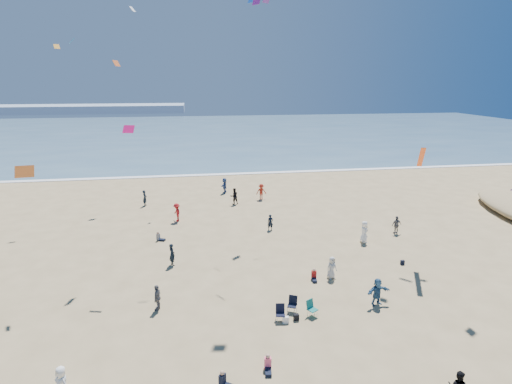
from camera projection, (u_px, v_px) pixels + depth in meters
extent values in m
cube|color=#476B84|center=(199.00, 132.00, 106.64)|extent=(220.00, 100.00, 0.06)
cube|color=white|center=(204.00, 175.00, 59.08)|extent=(220.00, 1.20, 0.08)
cube|color=#7A8EA8|center=(53.00, 109.00, 168.65)|extent=(110.00, 20.00, 3.20)
imported|color=black|center=(234.00, 196.00, 45.11)|extent=(1.07, 0.93, 1.88)
imported|color=white|center=(62.00, 383.00, 17.50)|extent=(0.91, 0.94, 1.62)
imported|color=black|center=(145.00, 198.00, 44.57)|extent=(0.50, 0.70, 1.79)
imported|color=slate|center=(397.00, 225.00, 36.49)|extent=(1.03, 0.55, 1.67)
imported|color=silver|center=(332.00, 268.00, 28.26)|extent=(0.91, 0.73, 1.62)
imported|color=#305C84|center=(377.00, 292.00, 24.91)|extent=(1.71, 0.85, 1.76)
imported|color=slate|center=(157.00, 297.00, 24.35)|extent=(0.60, 1.04, 1.66)
imported|color=#A9181A|center=(177.00, 212.00, 39.65)|extent=(1.04, 1.35, 1.84)
imported|color=black|center=(270.00, 222.00, 37.35)|extent=(0.56, 0.37, 1.51)
imported|color=black|center=(172.00, 255.00, 30.23)|extent=(0.66, 0.75, 1.74)
imported|color=white|center=(364.00, 232.00, 34.48)|extent=(0.68, 0.98, 1.92)
imported|color=#314B86|center=(225.00, 185.00, 49.69)|extent=(1.06, 1.84, 1.89)
imported|color=#AE2818|center=(261.00, 192.00, 46.99)|extent=(1.23, 0.75, 1.86)
cube|color=white|center=(286.00, 320.00, 23.17)|extent=(0.35, 0.20, 0.40)
cube|color=black|center=(296.00, 317.00, 23.44)|extent=(0.30, 0.22, 0.38)
cube|color=black|center=(402.00, 262.00, 30.50)|extent=(0.28, 0.18, 0.34)
cube|color=orange|center=(116.00, 63.00, 28.76)|extent=(0.43, 0.88, 0.42)
cube|color=#5D2C8E|center=(266.00, 0.00, 36.34)|extent=(0.80, 0.73, 0.45)
cube|color=#731B8B|center=(256.00, 1.00, 30.31)|extent=(0.58, 0.73, 0.47)
cube|color=#DF1267|center=(129.00, 129.00, 26.69)|extent=(0.82, 0.57, 0.48)
cube|color=white|center=(132.00, 9.00, 45.14)|extent=(0.69, 0.71, 0.57)
cube|color=blue|center=(251.00, 0.00, 34.30)|extent=(0.53, 0.69, 0.40)
cube|color=orange|center=(24.00, 172.00, 18.47)|extent=(0.86, 0.44, 0.51)
cube|color=#18A3DD|center=(72.00, 41.00, 26.33)|extent=(0.50, 0.64, 0.34)
cube|color=orange|center=(57.00, 46.00, 38.45)|extent=(0.63, 0.58, 0.44)
cube|color=#F15019|center=(421.00, 157.00, 29.51)|extent=(0.35, 2.64, 1.87)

